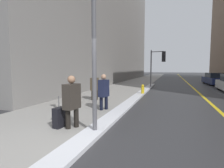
{
  "coord_description": "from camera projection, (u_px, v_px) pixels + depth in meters",
  "views": [
    {
      "loc": [
        2.09,
        -3.33,
        1.74
      ],
      "look_at": [
        -0.4,
        4.0,
        1.05
      ],
      "focal_mm": 28.0,
      "sensor_mm": 36.0,
      "label": 1
    }
  ],
  "objects": [
    {
      "name": "road_centre_stripe",
      "position": [
        192.0,
        87.0,
        16.83
      ],
      "size": [
        0.16,
        80.0,
        0.0
      ],
      "color": "gold",
      "rests_on": "ground"
    },
    {
      "name": "parked_car_navy",
      "position": [
        215.0,
        79.0,
        18.88
      ],
      "size": [
        1.99,
        4.71,
        1.28
      ],
      "rotation": [
        0.0,
        0.0,
        1.63
      ],
      "color": "navy",
      "rests_on": "ground"
    },
    {
      "name": "pedestrian_with_shoulder_bag",
      "position": [
        95.0,
        86.0,
        9.56
      ],
      "size": [
        0.33,
        0.7,
        1.46
      ],
      "rotation": [
        0.0,
        0.0,
        -1.69
      ],
      "color": "#2A241B",
      "rests_on": "ground"
    },
    {
      "name": "fire_hydrant",
      "position": [
        143.0,
        90.0,
        11.48
      ],
      "size": [
        0.2,
        0.2,
        0.7
      ],
      "color": "gold",
      "rests_on": "ground"
    },
    {
      "name": "ground_plane",
      "position": [
        72.0,
        145.0,
        3.96
      ],
      "size": [
        160.0,
        160.0,
        0.0
      ],
      "primitive_type": "plane",
      "color": "#2D2D30"
    },
    {
      "name": "snow_bank_curb",
      "position": [
        137.0,
        96.0,
        10.66
      ],
      "size": [
        0.55,
        17.6,
        0.1
      ],
      "color": "silver",
      "rests_on": "ground"
    },
    {
      "name": "rolling_suitcase",
      "position": [
        59.0,
        118.0,
        5.11
      ],
      "size": [
        0.26,
        0.38,
        0.95
      ],
      "rotation": [
        0.0,
        0.0,
        -1.69
      ],
      "color": "black",
      "rests_on": "ground"
    },
    {
      "name": "pedestrian_trailing",
      "position": [
        72.0,
        99.0,
        5.03
      ],
      "size": [
        0.35,
        0.53,
        1.54
      ],
      "rotation": [
        0.0,
        0.0,
        -1.69
      ],
      "color": "black",
      "rests_on": "ground"
    },
    {
      "name": "sidewalk_slab",
      "position": [
        131.0,
        85.0,
        18.75
      ],
      "size": [
        4.0,
        80.0,
        0.01
      ],
      "color": "gray",
      "rests_on": "ground"
    },
    {
      "name": "lamp_post",
      "position": [
        94.0,
        38.0,
        4.46
      ],
      "size": [
        0.28,
        0.28,
        4.14
      ],
      "color": "#515156",
      "rests_on": "ground"
    },
    {
      "name": "pedestrian_nearside",
      "position": [
        104.0,
        90.0,
        7.28
      ],
      "size": [
        0.34,
        0.52,
        1.51
      ],
      "rotation": [
        0.0,
        0.0,
        -1.69
      ],
      "color": "black",
      "rests_on": "ground"
    },
    {
      "name": "traffic_light_near",
      "position": [
        159.0,
        61.0,
        15.5
      ],
      "size": [
        1.31,
        0.33,
        3.38
      ],
      "rotation": [
        0.0,
        0.0,
        -0.1
      ],
      "color": "#515156",
      "rests_on": "ground"
    }
  ]
}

